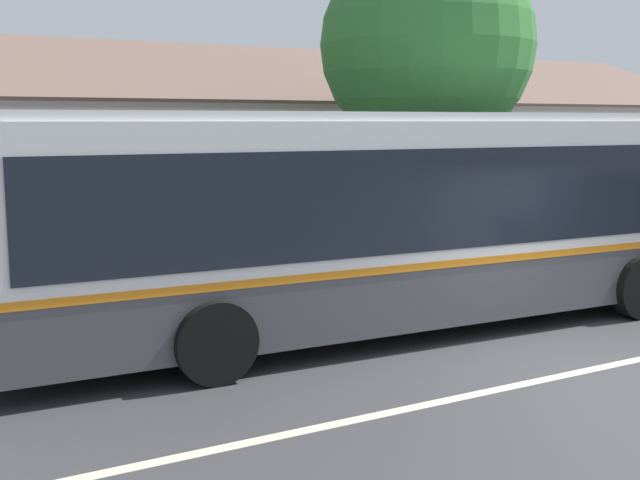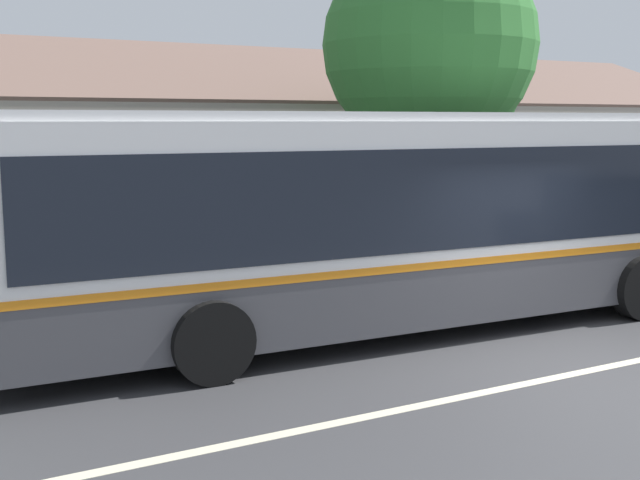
% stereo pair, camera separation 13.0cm
% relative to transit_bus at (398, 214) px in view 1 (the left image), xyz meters
% --- Properties ---
extents(ground_plane, '(300.00, 300.00, 0.00)m').
position_rel_transit_bus_xyz_m(ground_plane, '(0.93, -2.90, -1.70)').
color(ground_plane, '#38383A').
extents(sidewalk_far, '(60.00, 3.00, 0.15)m').
position_rel_transit_bus_xyz_m(sidewalk_far, '(0.93, 3.10, -1.63)').
color(sidewalk_far, gray).
rests_on(sidewalk_far, ground).
extents(lane_divider_stripe, '(60.00, 0.16, 0.01)m').
position_rel_transit_bus_xyz_m(lane_divider_stripe, '(0.93, -2.90, -1.70)').
color(lane_divider_stripe, beige).
rests_on(lane_divider_stripe, ground).
extents(community_building, '(28.34, 10.19, 6.16)m').
position_rel_transit_bus_xyz_m(community_building, '(3.18, 11.63, 0.13)').
color(community_building, gray).
rests_on(community_building, ground).
extents(transit_bus, '(12.06, 3.09, 3.17)m').
position_rel_transit_bus_xyz_m(transit_bus, '(0.00, 0.00, 0.00)').
color(transit_bus, '#47474C').
rests_on(transit_bus, ground).
extents(bench_down_street, '(1.52, 0.51, 0.94)m').
position_rel_transit_bus_xyz_m(bench_down_street, '(-2.57, 3.13, -1.14)').
color(bench_down_street, '#4C4C4C').
rests_on(bench_down_street, sidewalk_far).
extents(street_tree_primary, '(4.37, 4.37, 6.77)m').
position_rel_transit_bus_xyz_m(street_tree_primary, '(3.53, 3.94, 2.69)').
color(street_tree_primary, '#4C3828').
rests_on(street_tree_primary, ground).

